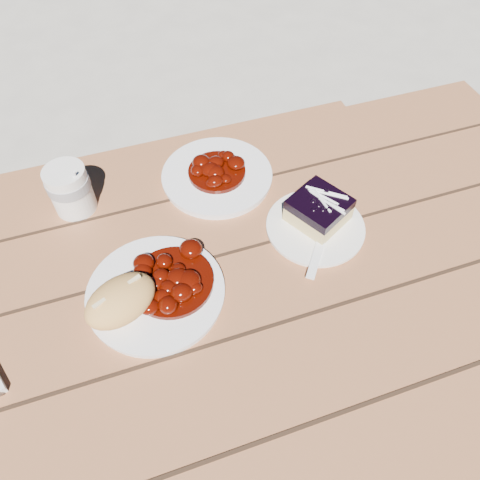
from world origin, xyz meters
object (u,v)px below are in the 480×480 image
object	(u,v)px
bread_roll	(121,300)
blueberry_cake	(319,209)
picnic_table	(101,377)
second_plate	(217,177)
main_plate	(156,293)
dessert_plate	(315,227)
coffee_cup	(70,190)

from	to	relation	value
bread_roll	blueberry_cake	world-z (taller)	bread_roll
picnic_table	second_plate	distance (m)	0.44
main_plate	blueberry_cake	size ratio (longest dim) A/B	1.78
picnic_table	dessert_plate	world-z (taller)	dessert_plate
coffee_cup	blueberry_cake	bearing A→B (deg)	-23.50
bread_roll	coffee_cup	world-z (taller)	coffee_cup
picnic_table	dessert_plate	size ratio (longest dim) A/B	11.31
picnic_table	main_plate	distance (m)	0.22
picnic_table	main_plate	size ratio (longest dim) A/B	8.93
blueberry_cake	dessert_plate	bearing A→B (deg)	-151.61
dessert_plate	second_plate	distance (m)	0.23
bread_roll	picnic_table	bearing A→B (deg)	-169.80
bread_roll	second_plate	xyz separation A→B (m)	(0.23, 0.25, -0.04)
dessert_plate	coffee_cup	bearing A→B (deg)	154.29
picnic_table	second_plate	size ratio (longest dim) A/B	9.21
second_plate	main_plate	bearing A→B (deg)	-127.53
blueberry_cake	coffee_cup	distance (m)	0.46
picnic_table	blueberry_cake	distance (m)	0.51
picnic_table	blueberry_cake	bearing A→B (deg)	11.89
coffee_cup	dessert_plate	bearing A→B (deg)	-25.71
picnic_table	coffee_cup	world-z (taller)	coffee_cup
picnic_table	main_plate	world-z (taller)	main_plate
bread_roll	blueberry_cake	distance (m)	0.39
main_plate	coffee_cup	xyz separation A→B (m)	(-0.10, 0.25, 0.04)
bread_roll	blueberry_cake	size ratio (longest dim) A/B	0.95
dessert_plate	coffee_cup	world-z (taller)	coffee_cup
main_plate	coffee_cup	bearing A→B (deg)	112.62
dessert_plate	coffee_cup	xyz separation A→B (m)	(-0.41, 0.20, 0.04)
coffee_cup	second_plate	world-z (taller)	coffee_cup
coffee_cup	second_plate	distance (m)	0.28
main_plate	second_plate	xyz separation A→B (m)	(0.18, 0.23, 0.00)
bread_roll	dessert_plate	bearing A→B (deg)	10.33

